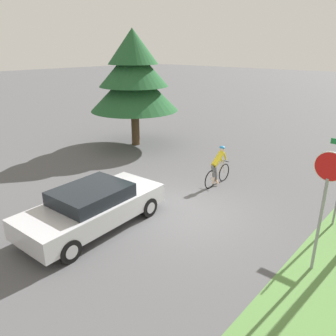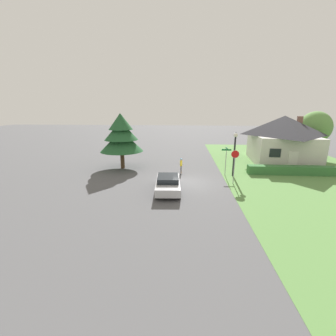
{
  "view_description": "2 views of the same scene",
  "coord_description": "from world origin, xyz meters",
  "px_view_note": "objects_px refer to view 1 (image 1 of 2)",
  "views": [
    {
      "loc": [
        5.7,
        -7.18,
        4.96
      ],
      "look_at": [
        -1.62,
        1.07,
        0.87
      ],
      "focal_mm": 35.0,
      "sensor_mm": 36.0,
      "label": 1
    },
    {
      "loc": [
        -0.29,
        -18.76,
        6.24
      ],
      "look_at": [
        -1.76,
        1.24,
        0.94
      ],
      "focal_mm": 24.0,
      "sensor_mm": 36.0,
      "label": 2
    }
  ],
  "objects_px": {
    "cyclist": "(218,167)",
    "conifer_tall_near": "(134,76)",
    "sedan_left_lane": "(93,207)",
    "stop_sign": "(325,191)"
  },
  "relations": [
    {
      "from": "conifer_tall_near",
      "to": "sedan_left_lane",
      "type": "bearing_deg",
      "value": -51.23
    },
    {
      "from": "cyclist",
      "to": "sedan_left_lane",
      "type": "bearing_deg",
      "value": 168.82
    },
    {
      "from": "cyclist",
      "to": "conifer_tall_near",
      "type": "relative_size",
      "value": 0.29
    },
    {
      "from": "cyclist",
      "to": "conifer_tall_near",
      "type": "bearing_deg",
      "value": 74.13
    },
    {
      "from": "sedan_left_lane",
      "to": "stop_sign",
      "type": "height_order",
      "value": "stop_sign"
    },
    {
      "from": "sedan_left_lane",
      "to": "conifer_tall_near",
      "type": "height_order",
      "value": "conifer_tall_near"
    },
    {
      "from": "cyclist",
      "to": "conifer_tall_near",
      "type": "height_order",
      "value": "conifer_tall_near"
    },
    {
      "from": "stop_sign",
      "to": "sedan_left_lane",
      "type": "bearing_deg",
      "value": 26.55
    },
    {
      "from": "sedan_left_lane",
      "to": "stop_sign",
      "type": "distance_m",
      "value": 6.07
    },
    {
      "from": "sedan_left_lane",
      "to": "stop_sign",
      "type": "bearing_deg",
      "value": -71.11
    }
  ]
}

